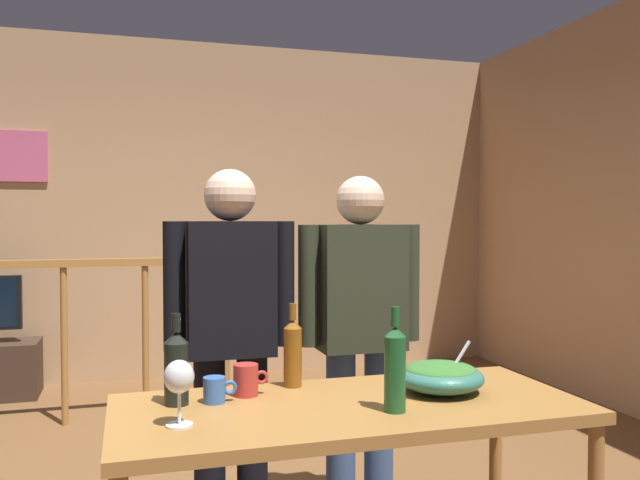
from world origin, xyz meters
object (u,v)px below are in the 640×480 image
Objects in this scene: stair_railing at (58,319)px; wine_glass at (179,379)px; wine_bottle_green at (395,367)px; salad_bowl at (440,375)px; person_standing_left at (231,325)px; wine_bottle_amber at (293,352)px; framed_picture at (12,156)px; wine_bottle_dark at (176,367)px; mug_red at (246,380)px; mug_blue at (215,390)px; serving_table at (350,425)px; person_standing_right at (360,321)px.

wine_glass is at bearing -77.64° from stair_railing.
wine_bottle_green is (1.23, -2.67, 0.19)m from stair_railing.
salad_bowl is 0.19× the size of person_standing_left.
wine_bottle_amber is (0.43, 0.35, -0.01)m from wine_glass.
framed_picture reaches higher than wine_bottle_dark.
framed_picture is at bearing 105.03° from wine_glass.
salad_bowl is 0.90m from wine_bottle_dark.
wine_bottle_dark is (-0.89, 0.10, 0.07)m from salad_bowl.
wine_bottle_amber reaches higher than mug_red.
wine_bottle_green reaches higher than mug_blue.
wine_bottle_green is 0.53m from mug_red.
framed_picture is at bearing 106.09° from wine_bottle_dark.
wine_bottle_amber is at bearing 155.40° from salad_bowl.
stair_railing is at bearing 109.24° from mug_red.
wine_bottle_dark is (-0.55, 0.14, 0.20)m from serving_table.
serving_table is 0.35m from wine_bottle_amber.
person_standing_left is (0.14, 0.57, 0.12)m from mug_blue.
wine_bottle_green is 0.91m from person_standing_left.
wine_bottle_amber is 0.43m from wine_bottle_dark.
wine_glass is at bearing 71.69° from person_standing_left.
stair_railing reaches higher than serving_table.
framed_picture is at bearing 113.69° from wine_bottle_green.
wine_bottle_green is (0.23, -0.39, 0.01)m from wine_bottle_amber.
wine_bottle_amber is at bearing 116.59° from serving_table.
serving_table is 0.60m from wine_glass.
framed_picture is 3.86m from mug_red.
stair_railing is at bearing -69.07° from framed_picture.
wine_bottle_green is at bearing -51.73° from serving_table.
stair_railing reaches higher than wine_bottle_dark.
salad_bowl is at bearing -12.43° from mug_red.
wine_bottle_dark reaches higher than mug_red.
salad_bowl is at bearing 94.61° from person_standing_right.
serving_table is at bearing -173.51° from salad_bowl.
stair_railing is at bearing 103.69° from wine_bottle_dark.
stair_railing is 2.04× the size of person_standing_left.
framed_picture is 3.88m from mug_blue.
stair_railing is at bearing 114.84° from wine_bottle_green.
serving_table is at bearing -16.68° from mug_blue.
wine_bottle_dark reaches higher than mug_blue.
stair_railing is at bearing -53.05° from person_standing_right.
wine_glass is 0.55m from wine_bottle_amber.
salad_bowl is 0.31m from wine_bottle_green.
wine_bottle_dark reaches higher than serving_table.
framed_picture is 0.34× the size of serving_table.
wine_bottle_green is 0.85m from person_standing_right.
serving_table is at bearing -65.96° from stair_railing.
wine_bottle_amber is at bearing 110.52° from person_standing_left.
salad_bowl is (1.48, -2.50, 0.10)m from stair_railing.
person_standing_right reaches higher than stair_railing.
mug_blue is 0.07× the size of person_standing_left.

